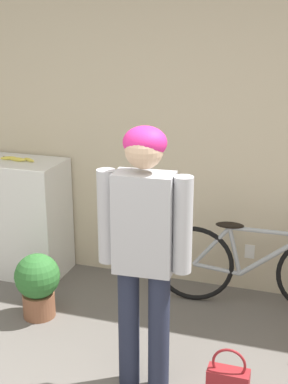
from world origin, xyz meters
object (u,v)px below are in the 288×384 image
Objects in this scene: person at (144,239)px; bicycle at (255,266)px; banana at (18,159)px; potted_plant at (38,282)px.

bicycle is (0.53, 1.19, -0.64)m from person.
banana is 0.66× the size of potted_plant.
potted_plant is (-1.55, -0.66, -0.06)m from bicycle.
person is 1.94m from banana.
person is at bearing -27.50° from potted_plant.
person is at bearing -119.06° from bicycle.
bicycle is 3.13× the size of potted_plant.
person reaches higher than bicycle.
banana is (-2.05, 0.01, 0.70)m from bicycle.
person is 1.02× the size of bicycle.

